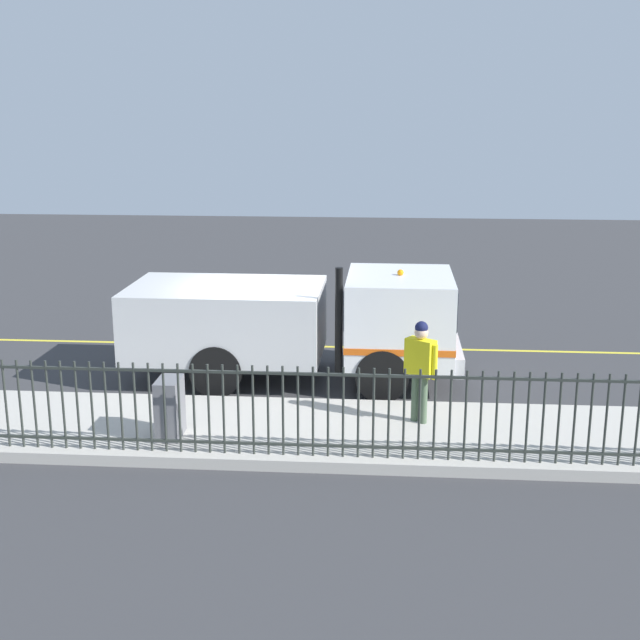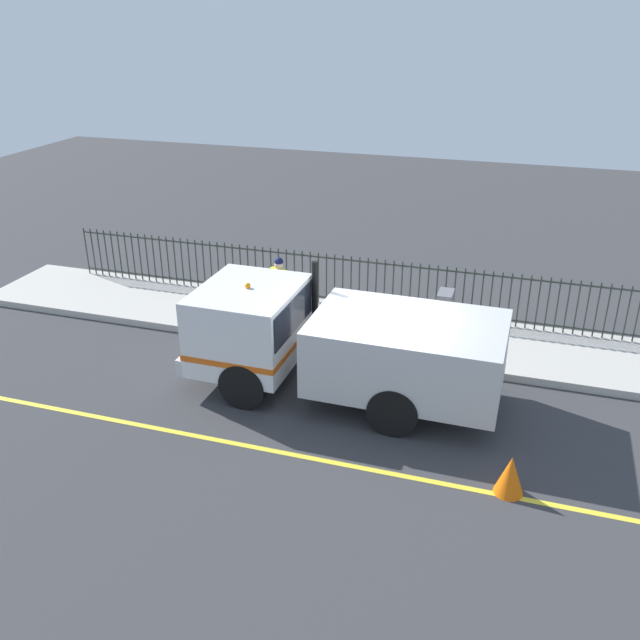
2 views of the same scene
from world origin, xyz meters
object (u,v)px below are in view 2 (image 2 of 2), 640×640
Objects in this scene: work_truck at (327,338)px; utility_cabinet at (444,310)px; traffic_cone at (510,475)px; worker_standing at (279,283)px.

utility_cabinet is (3.43, -1.88, -0.58)m from work_truck.
utility_cabinet is 1.33× the size of traffic_cone.
traffic_cone is (-2.19, -3.78, -0.87)m from work_truck.
work_truck is at bearing 59.94° from traffic_cone.
utility_cabinet is 5.94m from traffic_cone.
utility_cabinet is at bearing 18.72° from traffic_cone.
work_truck is 3.75× the size of worker_standing.
work_truck is 4.45m from traffic_cone.
work_truck reaches higher than worker_standing.
utility_cabinet reaches higher than traffic_cone.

